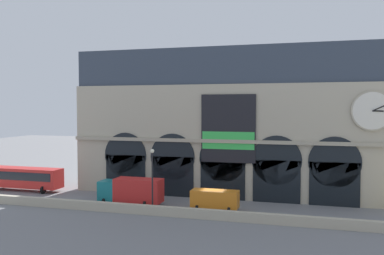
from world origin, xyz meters
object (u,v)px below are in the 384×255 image
bus_westmost (24,177)px  box_truck_midwest (131,190)px  street_lamp_quayside (152,172)px  van_center (215,199)px

bus_westmost → box_truck_midwest: box_truck_midwest is taller
box_truck_midwest → bus_westmost: bearing=168.0°
bus_westmost → box_truck_midwest: size_ratio=1.47×
bus_westmost → street_lamp_quayside: bearing=-16.9°
street_lamp_quayside → bus_westmost: bearing=163.1°
bus_westmost → box_truck_midwest: bearing=-12.0°
van_center → box_truck_midwest: bearing=-178.4°
van_center → street_lamp_quayside: bearing=-154.2°
van_center → street_lamp_quayside: (-6.19, -3.00, 3.17)m
street_lamp_quayside → van_center: bearing=25.8°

